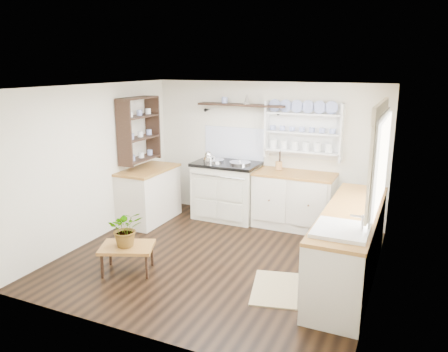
% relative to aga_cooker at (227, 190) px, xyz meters
% --- Properties ---
extents(floor, '(4.00, 3.80, 0.01)m').
position_rel_aga_cooker_xyz_m(floor, '(0.57, -1.57, -0.49)').
color(floor, black).
rests_on(floor, ground).
extents(wall_back, '(4.00, 0.02, 2.30)m').
position_rel_aga_cooker_xyz_m(wall_back, '(0.57, 0.33, 0.66)').
color(wall_back, silver).
rests_on(wall_back, ground).
extents(wall_right, '(0.02, 3.80, 2.30)m').
position_rel_aga_cooker_xyz_m(wall_right, '(2.57, -1.57, 0.66)').
color(wall_right, silver).
rests_on(wall_right, ground).
extents(wall_left, '(0.02, 3.80, 2.30)m').
position_rel_aga_cooker_xyz_m(wall_left, '(-1.43, -1.57, 0.66)').
color(wall_left, silver).
rests_on(wall_left, ground).
extents(ceiling, '(4.00, 3.80, 0.01)m').
position_rel_aga_cooker_xyz_m(ceiling, '(0.57, -1.57, 1.81)').
color(ceiling, white).
rests_on(ceiling, wall_back).
extents(window, '(0.08, 1.55, 1.22)m').
position_rel_aga_cooker_xyz_m(window, '(2.52, -1.42, 1.07)').
color(window, white).
rests_on(window, wall_right).
extents(aga_cooker, '(1.09, 0.75, 1.00)m').
position_rel_aga_cooker_xyz_m(aga_cooker, '(0.00, 0.00, 0.00)').
color(aga_cooker, beige).
rests_on(aga_cooker, floor).
extents(back_cabinets, '(1.27, 0.63, 0.90)m').
position_rel_aga_cooker_xyz_m(back_cabinets, '(1.17, 0.03, -0.03)').
color(back_cabinets, beige).
rests_on(back_cabinets, floor).
extents(right_cabinets, '(0.62, 2.43, 0.90)m').
position_rel_aga_cooker_xyz_m(right_cabinets, '(2.27, -1.47, -0.03)').
color(right_cabinets, beige).
rests_on(right_cabinets, floor).
extents(belfast_sink, '(0.55, 0.60, 0.45)m').
position_rel_aga_cooker_xyz_m(belfast_sink, '(2.27, -2.22, 0.31)').
color(belfast_sink, white).
rests_on(belfast_sink, right_cabinets).
extents(left_cabinets, '(0.62, 1.13, 0.90)m').
position_rel_aga_cooker_xyz_m(left_cabinets, '(-1.13, -0.67, -0.03)').
color(left_cabinets, beige).
rests_on(left_cabinets, floor).
extents(plate_rack, '(1.20, 0.22, 0.90)m').
position_rel_aga_cooker_xyz_m(plate_rack, '(1.22, 0.29, 1.06)').
color(plate_rack, white).
rests_on(plate_rack, wall_back).
extents(high_shelf, '(1.50, 0.29, 0.16)m').
position_rel_aga_cooker_xyz_m(high_shelf, '(0.17, 0.21, 1.41)').
color(high_shelf, black).
rests_on(high_shelf, wall_back).
extents(left_shelving, '(0.28, 0.80, 1.05)m').
position_rel_aga_cooker_xyz_m(left_shelving, '(-1.27, -0.67, 1.06)').
color(left_shelving, black).
rests_on(left_shelving, wall_left).
extents(kettle, '(0.18, 0.18, 0.22)m').
position_rel_aga_cooker_xyz_m(kettle, '(-0.28, -0.12, 0.55)').
color(kettle, silver).
rests_on(kettle, aga_cooker).
extents(utensil_crock, '(0.11, 0.11, 0.13)m').
position_rel_aga_cooker_xyz_m(utensil_crock, '(0.88, 0.11, 0.48)').
color(utensil_crock, '#AE7840').
rests_on(utensil_crock, back_cabinets).
extents(center_table, '(0.78, 0.68, 0.35)m').
position_rel_aga_cooker_xyz_m(center_table, '(-0.31, -2.40, -0.19)').
color(center_table, brown).
rests_on(center_table, floor).
extents(potted_plant, '(0.56, 0.55, 0.47)m').
position_rel_aga_cooker_xyz_m(potted_plant, '(-0.31, -2.40, 0.09)').
color(potted_plant, '#3F7233').
rests_on(potted_plant, center_table).
extents(floor_rug, '(0.74, 0.96, 0.02)m').
position_rel_aga_cooker_xyz_m(floor_rug, '(1.55, -2.05, -0.49)').
color(floor_rug, '#7E6549').
rests_on(floor_rug, floor).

